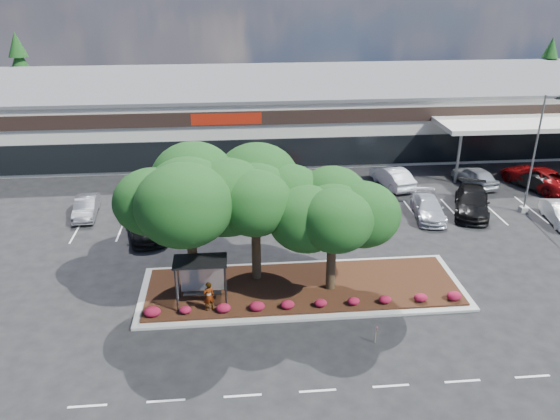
{
  "coord_description": "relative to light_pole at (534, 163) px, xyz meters",
  "views": [
    {
      "loc": [
        -5.69,
        -21.92,
        16.5
      ],
      "look_at": [
        -2.78,
        9.3,
        2.6
      ],
      "focal_mm": 35.0,
      "sensor_mm": 36.0,
      "label": 1
    }
  ],
  "objects": [
    {
      "name": "ground",
      "position": [
        -15.78,
        -13.08,
        -3.82
      ],
      "size": [
        160.0,
        160.0,
        0.0
      ],
      "primitive_type": "plane",
      "color": "black",
      "rests_on": "ground"
    },
    {
      "name": "retail_store",
      "position": [
        -15.72,
        20.83,
        -0.66
      ],
      "size": [
        80.4,
        25.2,
        6.25
      ],
      "color": "silver",
      "rests_on": "ground"
    },
    {
      "name": "landscape_island",
      "position": [
        -17.78,
        -9.08,
        -3.69
      ],
      "size": [
        18.0,
        6.0,
        0.26
      ],
      "color": "#A7A8A2",
      "rests_on": "ground"
    },
    {
      "name": "lane_markings",
      "position": [
        -15.92,
        -2.66,
        -3.81
      ],
      "size": [
        33.12,
        20.06,
        0.01
      ],
      "color": "silver",
      "rests_on": "ground"
    },
    {
      "name": "shrub_row",
      "position": [
        -17.78,
        -11.18,
        -3.31
      ],
      "size": [
        17.0,
        0.8,
        0.5
      ],
      "primitive_type": null,
      "color": "maroon",
      "rests_on": "landscape_island"
    },
    {
      "name": "bus_shelter",
      "position": [
        -23.28,
        -10.13,
        -1.51
      ],
      "size": [
        2.75,
        1.55,
        2.59
      ],
      "color": "black",
      "rests_on": "landscape_island"
    },
    {
      "name": "island_tree_west",
      "position": [
        -23.78,
        -8.58,
        0.39
      ],
      "size": [
        7.2,
        7.2,
        7.89
      ],
      "primitive_type": null,
      "color": "#143E13",
      "rests_on": "landscape_island"
    },
    {
      "name": "island_tree_mid",
      "position": [
        -20.28,
        -7.88,
        0.1
      ],
      "size": [
        6.6,
        6.6,
        7.32
      ],
      "primitive_type": null,
      "color": "#143E13",
      "rests_on": "landscape_island"
    },
    {
      "name": "island_tree_east",
      "position": [
        -16.28,
        -9.38,
        -0.31
      ],
      "size": [
        5.8,
        5.8,
        6.5
      ],
      "primitive_type": null,
      "color": "#143E13",
      "rests_on": "landscape_island"
    },
    {
      "name": "conifer_north_west",
      "position": [
        -45.78,
        32.92,
        1.18
      ],
      "size": [
        4.4,
        4.4,
        10.0
      ],
      "primitive_type": "cone",
      "color": "#143E13",
      "rests_on": "ground"
    },
    {
      "name": "conifer_north_east",
      "position": [
        18.22,
        30.92,
        0.68
      ],
      "size": [
        3.96,
        3.96,
        9.0
      ],
      "primitive_type": "cone",
      "color": "#143E13",
      "rests_on": "ground"
    },
    {
      "name": "person_waiting",
      "position": [
        -22.91,
        -10.94,
        -2.73
      ],
      "size": [
        0.71,
        0.61,
        1.65
      ],
      "primitive_type": "imported",
      "rotation": [
        0.0,
        0.0,
        3.56
      ],
      "color": "#594C47",
      "rests_on": "landscape_island"
    },
    {
      "name": "light_pole",
      "position": [
        0.0,
        0.0,
        0.0
      ],
      "size": [
        1.38,
        0.87,
        8.69
      ],
      "rotation": [
        0.0,
        0.0,
        -0.42
      ],
      "color": "#A7A8A2",
      "rests_on": "ground"
    },
    {
      "name": "survey_stake",
      "position": [
        -14.89,
        -14.08,
        -3.23
      ],
      "size": [
        0.08,
        0.14,
        0.91
      ],
      "color": "#96804E",
      "rests_on": "ground"
    },
    {
      "name": "car_0",
      "position": [
        -32.1,
        2.32,
        -3.13
      ],
      "size": [
        1.78,
        4.3,
        1.39
      ],
      "primitive_type": "imported",
      "rotation": [
        0.0,
        0.0,
        0.08
      ],
      "color": "slate",
      "rests_on": "ground"
    },
    {
      "name": "car_1",
      "position": [
        -27.41,
        -0.95,
        -2.97
      ],
      "size": [
        3.57,
        6.23,
        1.7
      ],
      "primitive_type": "imported",
      "rotation": [
        0.0,
        0.0,
        0.21
      ],
      "color": "black",
      "rests_on": "ground"
    },
    {
      "name": "car_2",
      "position": [
        -18.3,
        2.31,
        -3.0
      ],
      "size": [
        3.22,
        5.26,
        1.64
      ],
      "primitive_type": "imported",
      "rotation": [
        0.0,
        0.0,
        0.32
      ],
      "color": "silver",
      "rests_on": "ground"
    },
    {
      "name": "car_3",
      "position": [
        -20.99,
        1.45,
        -3.06
      ],
      "size": [
        3.83,
        5.91,
        1.51
      ],
      "primitive_type": "imported",
      "rotation": [
        0.0,
        0.0,
        0.26
      ],
      "color": "black",
      "rests_on": "ground"
    },
    {
      "name": "car_4",
      "position": [
        -12.47,
        0.81,
        -3.06
      ],
      "size": [
        2.83,
        4.89,
        1.53
      ],
      "primitive_type": "imported",
      "rotation": [
        0.0,
        0.0,
        0.28
      ],
      "color": "maroon",
      "rests_on": "ground"
    },
    {
      "name": "car_5",
      "position": [
        -13.2,
        0.09,
        -2.99
      ],
      "size": [
        4.27,
        6.5,
        1.66
      ],
      "primitive_type": "imported",
      "rotation": [
        0.0,
        0.0,
        0.27
      ],
      "color": "#55555C",
      "rests_on": "ground"
    },
    {
      "name": "car_6",
      "position": [
        -7.48,
        -0.16,
        -3.11
      ],
      "size": [
        2.65,
        5.11,
        1.42
      ],
      "primitive_type": "imported",
      "rotation": [
        0.0,
        0.0,
        -0.14
      ],
      "color": "#B6BAC3",
      "rests_on": "ground"
    },
    {
      "name": "car_7",
      "position": [
        -4.03,
        0.3,
        -2.97
      ],
      "size": [
        4.38,
        6.28,
        1.69
      ],
      "primitive_type": "imported",
      "rotation": [
        0.0,
        0.0,
        -0.39
      ],
      "color": "black",
      "rests_on": "ground"
    },
    {
      "name": "car_8",
      "position": [
        1.48,
        -1.96,
        -3.13
      ],
      "size": [
        2.09,
        4.36,
        1.38
      ],
      "primitive_type": "imported",
      "rotation": [
        0.0,
        0.0,
        -0.16
      ],
      "color": "white",
      "rests_on": "ground"
    },
    {
      "name": "car_10",
      "position": [
        -24.55,
        6.21,
        -2.98
      ],
      "size": [
        3.09,
        6.05,
        1.68
      ],
      "primitive_type": "imported",
      "rotation": [
        0.0,
        0.0,
        3.27
      ],
      "color": "slate",
      "rests_on": "ground"
    },
    {
      "name": "car_11",
      "position": [
        -17.41,
        8.01,
        -3.1
      ],
      "size": [
        2.56,
        5.23,
        1.43
      ],
      "primitive_type": "imported",
      "rotation": [
        0.0,
        0.0,
        3.1
      ],
      "color": "#154617",
      "rests_on": "ground"
    },
    {
      "name": "car_12",
      "position": [
        -16.97,
        8.03,
        -3.14
      ],
      "size": [
        4.03,
        5.35,
        1.35
      ],
      "primitive_type": "imported",
      "rotation": [
        0.0,
        0.0,
        2.72
      ],
      "color": "maroon",
      "rests_on": "ground"
    },
    {
      "name": "car_13",
      "position": [
        -8.35,
        6.04,
        -3.0
      ],
      "size": [
        2.75,
        5.19,
        1.63
      ],
      "primitive_type": "imported",
      "rotation": [
        0.0,
        0.0,
        3.36
      ],
      "color": "silver",
      "rests_on": "ground"
    },
    {
      "name": "car_15",
      "position": [
        -1.46,
        5.68,
        -3.02
      ],
      "size": [
        2.71,
        4.93,
        1.59
      ],
      "primitive_type": "imported",
      "rotation": [
        0.0,
        0.0,
        3.33
      ],
      "color": "#9BA0A6",
      "rests_on": "ground"
    },
    {
      "name": "car_16",
      "position": [
        3.45,
        4.94,
        -2.98
      ],
      "size": [
        4.89,
        6.66,
        1.68
      ],
      "primitive_type": "imported",
      "rotation": [
        0.0,
        0.0,
        3.53
      ],
      "color": "maroon",
      "rests_on": "ground"
    },
    {
      "name": "car_17",
      "position": [
        2.96,
        4.54,
        -3.14
      ],
      "size": [
        2.9,
        4.36,
        1.36
      ],
      "primitive_type": "imported",
      "rotation": [
        0.0,
        0.0,
        3.53
      ],
      "color": "black",
      "rests_on": "ground"
    }
  ]
}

